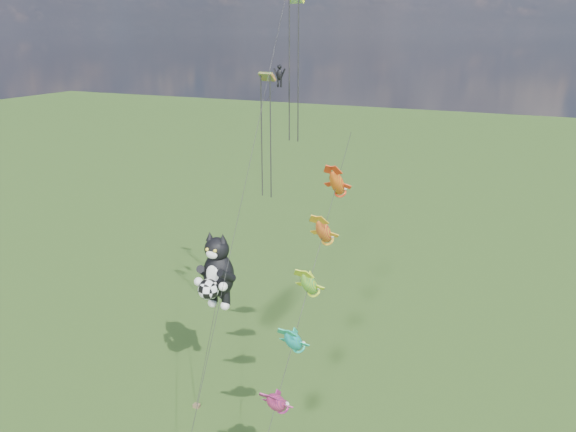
% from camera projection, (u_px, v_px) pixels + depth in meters
% --- Properties ---
extents(ground, '(300.00, 300.00, 0.00)m').
position_uv_depth(ground, '(109.00, 394.00, 36.38)').
color(ground, '#1A390E').
extents(cat_kite_rig, '(2.32, 4.03, 10.68)m').
position_uv_depth(cat_kite_rig, '(217.00, 272.00, 34.90)').
color(cat_kite_rig, brown).
rests_on(cat_kite_rig, ground).
extents(fish_windsock_rig, '(0.99, 15.97, 16.54)m').
position_uv_depth(fish_windsock_rig, '(309.00, 285.00, 30.41)').
color(fish_windsock_rig, brown).
rests_on(fish_windsock_rig, ground).
extents(parafoil_rig, '(2.30, 17.50, 27.19)m').
position_uv_depth(parafoil_rig, '(278.00, 85.00, 35.02)').
color(parafoil_rig, brown).
rests_on(parafoil_rig, ground).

